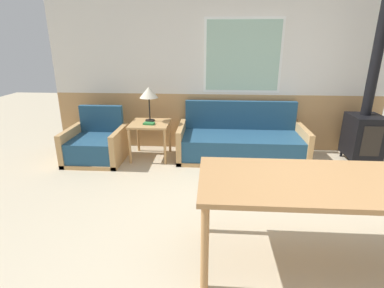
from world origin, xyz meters
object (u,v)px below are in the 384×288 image
couch (241,143)px  dining_table (328,188)px  armchair (96,146)px  table_lamp (149,93)px  side_table (150,128)px  wood_stove (366,121)px

couch → dining_table: 2.45m
armchair → table_lamp: 1.15m
side_table → wood_stove: size_ratio=0.24×
couch → armchair: couch is taller
side_table → table_lamp: (-0.02, 0.10, 0.52)m
table_lamp → wood_stove: 3.29m
couch → table_lamp: size_ratio=3.64×
couch → dining_table: size_ratio=0.98×
side_table → dining_table: bearing=-50.7°
table_lamp → dining_table: table_lamp is taller
side_table → table_lamp: table_lamp is taller
side_table → dining_table: (1.88, -2.30, 0.21)m
table_lamp → wood_stove: bearing=-1.2°
armchair → table_lamp: (0.80, 0.28, 0.78)m
armchair → dining_table: armchair is taller
table_lamp → dining_table: 3.07m
side_table → dining_table: size_ratio=0.30×
wood_stove → table_lamp: bearing=178.8°
couch → table_lamp: table_lamp is taller
side_table → wood_stove: wood_stove is taller
armchair → wood_stove: bearing=-5.9°
couch → side_table: size_ratio=3.29×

